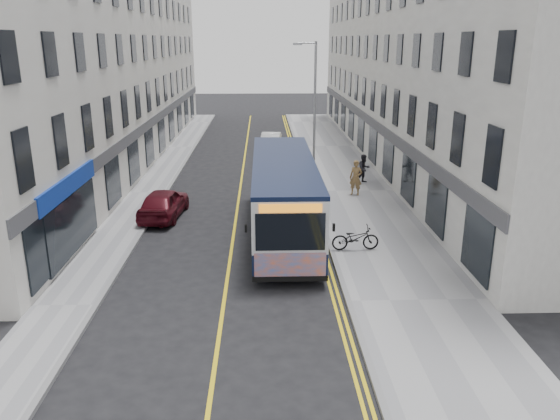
{
  "coord_description": "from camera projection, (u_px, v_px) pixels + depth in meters",
  "views": [
    {
      "loc": [
        1.3,
        -16.88,
        8.09
      ],
      "look_at": [
        1.97,
        3.82,
        1.6
      ],
      "focal_mm": 35.0,
      "sensor_mm": 36.0,
      "label": 1
    }
  ],
  "objects": [
    {
      "name": "ground",
      "position": [
        226.0,
        289.0,
        18.48
      ],
      "size": [
        140.0,
        140.0,
        0.0
      ],
      "primitive_type": "plane",
      "color": "black",
      "rests_on": "ground"
    },
    {
      "name": "pavement_east",
      "position": [
        353.0,
        192.0,
        30.1
      ],
      "size": [
        4.5,
        64.0,
        0.12
      ],
      "primitive_type": "cube",
      "color": "gray",
      "rests_on": "ground"
    },
    {
      "name": "pavement_west",
      "position": [
        148.0,
        193.0,
        29.75
      ],
      "size": [
        2.0,
        64.0,
        0.12
      ],
      "primitive_type": "cube",
      "color": "gray",
      "rests_on": "ground"
    },
    {
      "name": "kerb_east",
      "position": [
        312.0,
        192.0,
        30.03
      ],
      "size": [
        0.18,
        64.0,
        0.13
      ],
      "primitive_type": "cube",
      "color": "slate",
      "rests_on": "ground"
    },
    {
      "name": "kerb_west",
      "position": [
        166.0,
        193.0,
        29.78
      ],
      "size": [
        0.18,
        64.0,
        0.13
      ],
      "primitive_type": "cube",
      "color": "slate",
      "rests_on": "ground"
    },
    {
      "name": "road_centre_line",
      "position": [
        239.0,
        194.0,
        29.92
      ],
      "size": [
        0.12,
        64.0,
        0.01
      ],
      "primitive_type": "cube",
      "color": "yellow",
      "rests_on": "ground"
    },
    {
      "name": "road_dbl_yellow_inner",
      "position": [
        304.0,
        193.0,
        30.03
      ],
      "size": [
        0.1,
        64.0,
        0.01
      ],
      "primitive_type": "cube",
      "color": "yellow",
      "rests_on": "ground"
    },
    {
      "name": "road_dbl_yellow_outer",
      "position": [
        308.0,
        193.0,
        30.04
      ],
      "size": [
        0.1,
        64.0,
        0.01
      ],
      "primitive_type": "cube",
      "color": "yellow",
      "rests_on": "ground"
    },
    {
      "name": "terrace_east",
      "position": [
        412.0,
        64.0,
        36.92
      ],
      "size": [
        6.0,
        46.0,
        13.0
      ],
      "primitive_type": "cube",
      "color": "silver",
      "rests_on": "ground"
    },
    {
      "name": "terrace_west",
      "position": [
        107.0,
        64.0,
        36.29
      ],
      "size": [
        6.0,
        46.0,
        13.0
      ],
      "primitive_type": "cube",
      "color": "silver",
      "rests_on": "ground"
    },
    {
      "name": "streetlamp",
      "position": [
        313.0,
        108.0,
        30.65
      ],
      "size": [
        1.32,
        0.18,
        8.0
      ],
      "color": "#9B9DA4",
      "rests_on": "ground"
    },
    {
      "name": "city_bus",
      "position": [
        284.0,
        194.0,
        23.23
      ],
      "size": [
        2.62,
        11.25,
        3.27
      ],
      "color": "black",
      "rests_on": "ground"
    },
    {
      "name": "bicycle",
      "position": [
        355.0,
        238.0,
        21.47
      ],
      "size": [
        1.89,
        0.73,
        0.98
      ],
      "primitive_type": "imported",
      "rotation": [
        0.0,
        0.0,
        1.62
      ],
      "color": "black",
      "rests_on": "pavement_east"
    },
    {
      "name": "pedestrian_near",
      "position": [
        356.0,
        178.0,
        29.03
      ],
      "size": [
        0.8,
        0.68,
        1.87
      ],
      "primitive_type": "imported",
      "rotation": [
        0.0,
        0.0,
        -0.41
      ],
      "color": "olive",
      "rests_on": "pavement_east"
    },
    {
      "name": "pedestrian_far",
      "position": [
        364.0,
        169.0,
        31.51
      ],
      "size": [
        1.01,
        0.94,
        1.66
      ],
      "primitive_type": "imported",
      "rotation": [
        0.0,
        0.0,
        0.51
      ],
      "color": "black",
      "rests_on": "pavement_east"
    },
    {
      "name": "car_white",
      "position": [
        271.0,
        142.0,
        41.18
      ],
      "size": [
        1.79,
        4.17,
        1.34
      ],
      "primitive_type": "imported",
      "rotation": [
        0.0,
        0.0,
        -0.09
      ],
      "color": "silver",
      "rests_on": "ground"
    },
    {
      "name": "car_maroon",
      "position": [
        164.0,
        203.0,
        25.73
      ],
      "size": [
        2.1,
        4.33,
        1.42
      ],
      "primitive_type": "imported",
      "rotation": [
        0.0,
        0.0,
        3.04
      ],
      "color": "#4A0C15",
      "rests_on": "ground"
    }
  ]
}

